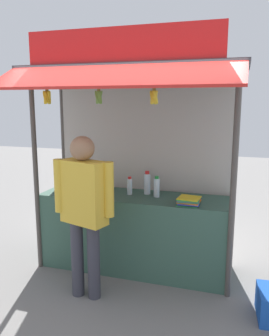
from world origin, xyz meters
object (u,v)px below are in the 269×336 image
(water_bottle_center, at_px, (130,186))
(magazine_stack_left, at_px, (189,201))
(banana_bunch_leftmost, at_px, (154,97))
(magazine_stack_mid_right, at_px, (73,192))
(banana_bunch_rightmost, at_px, (47,97))
(water_bottle_rear_center, at_px, (82,178))
(water_bottle_front_right, at_px, (157,187))
(water_bottle_front_left, at_px, (147,183))
(banana_bunch_inner_left, at_px, (99,97))
(vendor_person, at_px, (84,203))

(water_bottle_center, xyz_separation_m, magazine_stack_left, (0.78, -0.21, -0.07))
(magazine_stack_left, relative_size, banana_bunch_leftmost, 0.89)
(magazine_stack_mid_right, height_order, banana_bunch_leftmost, banana_bunch_leftmost)
(water_bottle_center, bearing_deg, banana_bunch_rightmost, -150.37)
(water_bottle_rear_center, bearing_deg, water_bottle_front_right, -9.95)
(magazine_stack_mid_right, bearing_deg, water_bottle_front_left, 17.91)
(water_bottle_front_left, bearing_deg, magazine_stack_left, -27.40)
(water_bottle_front_right, bearing_deg, water_bottle_center, 178.03)
(water_bottle_rear_center, height_order, water_bottle_front_right, water_bottle_rear_center)
(banana_bunch_inner_left, relative_size, vendor_person, 0.17)
(magazine_stack_left, height_order, banana_bunch_rightmost, banana_bunch_rightmost)
(water_bottle_front_left, relative_size, banana_bunch_inner_left, 1.00)
(water_bottle_front_left, distance_m, banana_bunch_inner_left, 1.26)
(magazine_stack_mid_right, bearing_deg, banana_bunch_rightmost, -117.32)
(banana_bunch_inner_left, bearing_deg, banana_bunch_leftmost, 0.04)
(water_bottle_center, relative_size, banana_bunch_rightmost, 0.77)
(water_bottle_front_left, relative_size, magazine_stack_left, 1.11)
(water_bottle_rear_center, bearing_deg, magazine_stack_mid_right, -81.67)
(banana_bunch_inner_left, height_order, vendor_person, banana_bunch_inner_left)
(water_bottle_center, bearing_deg, banana_bunch_inner_left, -112.48)
(magazine_stack_left, xyz_separation_m, banana_bunch_rightmost, (-1.61, -0.26, 1.16))
(water_bottle_front_right, height_order, banana_bunch_rightmost, banana_bunch_rightmost)
(magazine_stack_left, distance_m, banana_bunch_rightmost, 2.00)
(water_bottle_center, height_order, magazine_stack_left, water_bottle_center)
(magazine_stack_mid_right, bearing_deg, vendor_person, -54.09)
(vendor_person, bearing_deg, banana_bunch_rightmost, 166.27)
(water_bottle_front_left, bearing_deg, water_bottle_center, -156.62)
(water_bottle_front_left, height_order, banana_bunch_inner_left, banana_bunch_inner_left)
(water_bottle_front_left, xyz_separation_m, water_bottle_front_right, (0.15, -0.10, -0.02))
(water_bottle_center, bearing_deg, water_bottle_front_left, 23.38)
(water_bottle_center, xyz_separation_m, water_bottle_rear_center, (-0.75, 0.18, 0.02))
(banana_bunch_rightmost, bearing_deg, water_bottle_front_left, 28.45)
(vendor_person, bearing_deg, banana_bunch_leftmost, 46.49)
(water_bottle_center, distance_m, water_bottle_rear_center, 0.77)
(banana_bunch_inner_left, relative_size, banana_bunch_rightmost, 0.98)
(banana_bunch_leftmost, distance_m, vendor_person, 1.32)
(water_bottle_front_right, relative_size, banana_bunch_inner_left, 0.88)
(magazine_stack_mid_right, relative_size, banana_bunch_inner_left, 0.94)
(water_bottle_center, relative_size, magazine_stack_mid_right, 0.83)
(water_bottle_front_right, bearing_deg, water_bottle_front_left, 145.94)
(magazine_stack_mid_right, xyz_separation_m, banana_bunch_leftmost, (1.11, -0.27, 1.17))
(water_bottle_center, bearing_deg, magazine_stack_left, -15.07)
(magazine_stack_left, distance_m, banana_bunch_leftmost, 1.24)
(banana_bunch_inner_left, bearing_deg, water_bottle_front_right, 40.03)
(magazine_stack_left, xyz_separation_m, vendor_person, (-1.01, -0.63, 0.07))
(water_bottle_rear_center, distance_m, water_bottle_front_right, 1.11)
(banana_bunch_rightmost, height_order, vendor_person, banana_bunch_rightmost)
(water_bottle_rear_center, bearing_deg, water_bottle_front_left, -5.56)
(magazine_stack_mid_right, bearing_deg, magazine_stack_left, -0.32)
(vendor_person, bearing_deg, magazine_stack_mid_right, 143.33)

